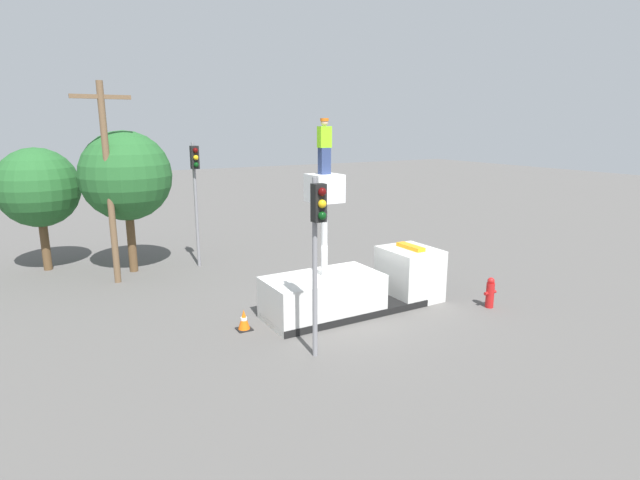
{
  "coord_description": "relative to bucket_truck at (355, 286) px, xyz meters",
  "views": [
    {
      "loc": [
        -8.95,
        -13.84,
        6.36
      ],
      "look_at": [
        -1.71,
        -1.24,
        3.01
      ],
      "focal_mm": 28.0,
      "sensor_mm": 36.0,
      "label": 1
    }
  ],
  "objects": [
    {
      "name": "worker",
      "position": [
        -1.24,
        0.0,
        4.84
      ],
      "size": [
        0.4,
        0.26,
        1.75
      ],
      "color": "navy",
      "rests_on": "bucket_truck"
    },
    {
      "name": "ground_plane",
      "position": [
        -0.41,
        0.0,
        -0.87
      ],
      "size": [
        120.0,
        120.0,
        0.0
      ],
      "primitive_type": "plane",
      "color": "#565451"
    },
    {
      "name": "tree_left_bg",
      "position": [
        -9.22,
        11.07,
        2.83
      ],
      "size": [
        3.46,
        3.46,
        5.45
      ],
      "color": "brown",
      "rests_on": "ground"
    },
    {
      "name": "fire_hydrant",
      "position": [
        4.31,
        -2.23,
        -0.33
      ],
      "size": [
        0.53,
        0.29,
        1.11
      ],
      "color": "red",
      "rests_on": "ground"
    },
    {
      "name": "traffic_light_pole",
      "position": [
        -2.99,
        -2.62,
        2.7
      ],
      "size": [
        0.34,
        0.57,
        5.04
      ],
      "color": "gray",
      "rests_on": "ground"
    },
    {
      "name": "bucket_truck",
      "position": [
        0.0,
        0.0,
        0.0
      ],
      "size": [
        6.64,
        2.13,
        4.83
      ],
      "color": "black",
      "rests_on": "ground"
    },
    {
      "name": "traffic_light_across",
      "position": [
        -3.12,
        8.14,
        3.11
      ],
      "size": [
        0.34,
        0.57,
        5.64
      ],
      "color": "gray",
      "rests_on": "ground"
    },
    {
      "name": "tree_right_bg",
      "position": [
        -5.9,
        8.89,
        3.36
      ],
      "size": [
        3.83,
        3.83,
        6.17
      ],
      "color": "brown",
      "rests_on": "ground"
    },
    {
      "name": "utility_pole",
      "position": [
        -6.77,
        7.53,
        3.46
      ],
      "size": [
        2.2,
        0.26,
        8.03
      ],
      "color": "brown",
      "rests_on": "ground"
    },
    {
      "name": "traffic_cone_rear",
      "position": [
        -4.05,
        0.26,
        -0.56
      ],
      "size": [
        0.47,
        0.47,
        0.67
      ],
      "color": "black",
      "rests_on": "ground"
    }
  ]
}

